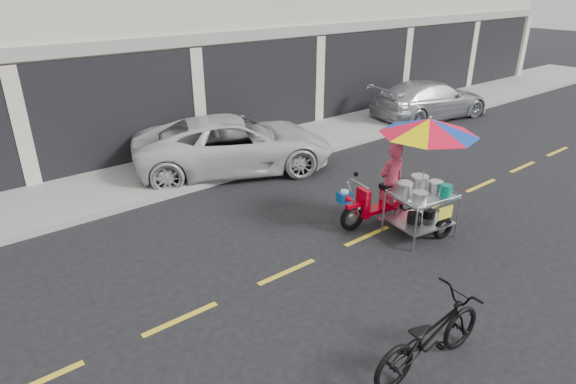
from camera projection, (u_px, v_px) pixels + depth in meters
ground at (367, 236)px, 9.36m from camera, size 90.00×90.00×0.00m
sidewalk at (220, 157)px, 13.26m from camera, size 45.00×3.00×0.15m
centerline at (367, 236)px, 9.36m from camera, size 42.00×0.10×0.01m
white_pickup at (235, 144)px, 12.32m from camera, size 5.57×4.12×1.41m
silver_pickup at (430, 99)px, 17.03m from camera, size 4.79×2.56×1.32m
near_bicycle at (429, 335)px, 6.03m from camera, size 1.93×0.77×1.00m
food_vendor_rig at (413, 158)px, 9.08m from camera, size 2.34×2.13×2.36m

